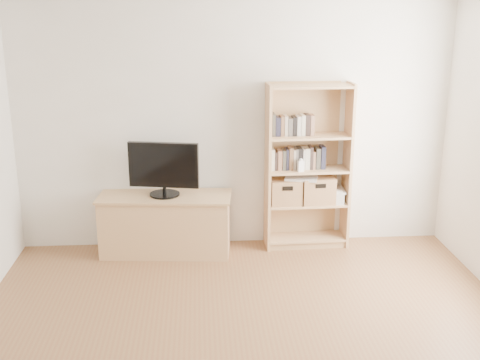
{
  "coord_description": "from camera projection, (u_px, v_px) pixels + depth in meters",
  "views": [
    {
      "loc": [
        -0.37,
        -3.61,
        2.55
      ],
      "look_at": [
        0.02,
        1.9,
        0.88
      ],
      "focal_mm": 45.0,
      "sensor_mm": 36.0,
      "label": 1
    }
  ],
  "objects": [
    {
      "name": "magazine_stack",
      "position": [
        335.0,
        196.0,
        6.36
      ],
      "size": [
        0.22,
        0.28,
        0.12
      ],
      "primitive_type": "cube",
      "rotation": [
        0.0,
        0.0,
        -0.14
      ],
      "color": "silver",
      "rests_on": "bookshelf"
    },
    {
      "name": "back_wall",
      "position": [
        234.0,
        124.0,
        6.22
      ],
      "size": [
        4.5,
        0.02,
        2.6
      ],
      "primitive_type": "cube",
      "color": "silver",
      "rests_on": "floor"
    },
    {
      "name": "laptop",
      "position": [
        301.0,
        178.0,
        6.26
      ],
      "size": [
        0.38,
        0.3,
        0.03
      ],
      "primitive_type": "cube",
      "rotation": [
        0.0,
        0.0,
        -0.25
      ],
      "color": "white",
      "rests_on": "basket_left"
    },
    {
      "name": "baby_monitor",
      "position": [
        301.0,
        166.0,
        6.13
      ],
      "size": [
        0.07,
        0.05,
        0.11
      ],
      "primitive_type": "cube",
      "rotation": [
        0.0,
        0.0,
        0.25
      ],
      "color": "white",
      "rests_on": "bookshelf"
    },
    {
      "name": "books_row_mid",
      "position": [
        308.0,
        157.0,
        6.23
      ],
      "size": [
        0.9,
        0.21,
        0.24
      ],
      "primitive_type": "cube",
      "rotation": [
        0.0,
        0.0,
        0.05
      ],
      "color": "beige",
      "rests_on": "bookshelf"
    },
    {
      "name": "basket_right",
      "position": [
        317.0,
        189.0,
        6.32
      ],
      "size": [
        0.36,
        0.3,
        0.28
      ],
      "primitive_type": "cube",
      "rotation": [
        0.0,
        0.0,
        0.06
      ],
      "color": "#966C43",
      "rests_on": "bookshelf"
    },
    {
      "name": "bookshelf",
      "position": [
        308.0,
        167.0,
        6.24
      ],
      "size": [
        0.88,
        0.34,
        1.74
      ],
      "primitive_type": "cube",
      "rotation": [
        0.0,
        0.0,
        0.03
      ],
      "color": "tan",
      "rests_on": "floor"
    },
    {
      "name": "television",
      "position": [
        164.0,
        169.0,
        6.05
      ],
      "size": [
        0.71,
        0.19,
        0.56
      ],
      "primitive_type": "cube",
      "rotation": [
        0.0,
        0.0,
        -0.19
      ],
      "color": "black",
      "rests_on": "tv_stand"
    },
    {
      "name": "books_row_upper",
      "position": [
        290.0,
        125.0,
        6.11
      ],
      "size": [
        0.41,
        0.15,
        0.22
      ],
      "primitive_type": "cube",
      "rotation": [
        0.0,
        0.0,
        -0.01
      ],
      "color": "beige",
      "rests_on": "bookshelf"
    },
    {
      "name": "tv_stand",
      "position": [
        166.0,
        225.0,
        6.22
      ],
      "size": [
        1.35,
        0.61,
        0.6
      ],
      "primitive_type": "cube",
      "rotation": [
        0.0,
        0.0,
        -0.09
      ],
      "color": "tan",
      "rests_on": "floor"
    },
    {
      "name": "basket_left",
      "position": [
        285.0,
        191.0,
        6.29
      ],
      "size": [
        0.33,
        0.27,
        0.26
      ],
      "primitive_type": "cube",
      "rotation": [
        0.0,
        0.0,
        0.03
      ],
      "color": "#966C43",
      "rests_on": "bookshelf"
    }
  ]
}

